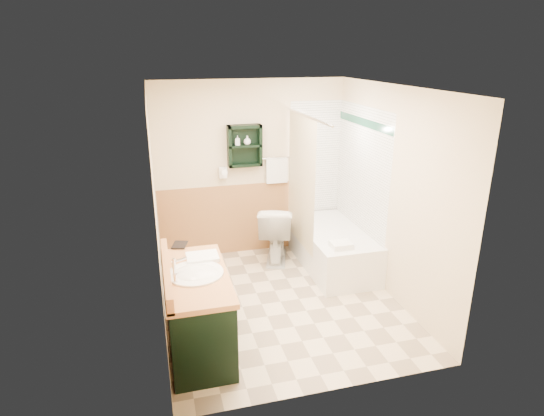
{
  "coord_description": "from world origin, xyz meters",
  "views": [
    {
      "loc": [
        -1.28,
        -4.41,
        2.75
      ],
      "look_at": [
        -0.05,
        0.2,
        1.08
      ],
      "focal_mm": 30.0,
      "sensor_mm": 36.0,
      "label": 1
    }
  ],
  "objects_px": {
    "wall_shelf": "(245,146)",
    "soap_bottle_a": "(238,143)",
    "vanity": "(198,311)",
    "soap_bottle_b": "(247,141)",
    "toilet": "(276,233)",
    "bathtub": "(333,248)",
    "hair_dryer": "(223,173)",
    "vanity_book": "(172,237)"
  },
  "relations": [
    {
      "from": "bathtub",
      "to": "soap_bottle_b",
      "type": "distance_m",
      "value": 1.82
    },
    {
      "from": "vanity_book",
      "to": "soap_bottle_b",
      "type": "distance_m",
      "value": 1.85
    },
    {
      "from": "hair_dryer",
      "to": "bathtub",
      "type": "bearing_deg",
      "value": -29.04
    },
    {
      "from": "toilet",
      "to": "soap_bottle_b",
      "type": "relative_size",
      "value": 6.68
    },
    {
      "from": "toilet",
      "to": "vanity",
      "type": "bearing_deg",
      "value": 72.31
    },
    {
      "from": "wall_shelf",
      "to": "vanity_book",
      "type": "distance_m",
      "value": 1.81
    },
    {
      "from": "hair_dryer",
      "to": "vanity_book",
      "type": "distance_m",
      "value": 1.57
    },
    {
      "from": "bathtub",
      "to": "wall_shelf",
      "type": "bearing_deg",
      "value": 145.27
    },
    {
      "from": "bathtub",
      "to": "vanity",
      "type": "bearing_deg",
      "value": -145.89
    },
    {
      "from": "wall_shelf",
      "to": "soap_bottle_a",
      "type": "distance_m",
      "value": 0.1
    },
    {
      "from": "wall_shelf",
      "to": "soap_bottle_b",
      "type": "distance_m",
      "value": 0.07
    },
    {
      "from": "wall_shelf",
      "to": "soap_bottle_a",
      "type": "height_order",
      "value": "wall_shelf"
    },
    {
      "from": "wall_shelf",
      "to": "vanity",
      "type": "height_order",
      "value": "wall_shelf"
    },
    {
      "from": "toilet",
      "to": "soap_bottle_b",
      "type": "height_order",
      "value": "soap_bottle_b"
    },
    {
      "from": "soap_bottle_a",
      "to": "vanity",
      "type": "bearing_deg",
      "value": -111.75
    },
    {
      "from": "bathtub",
      "to": "soap_bottle_b",
      "type": "height_order",
      "value": "soap_bottle_b"
    },
    {
      "from": "soap_bottle_a",
      "to": "bathtub",
      "type": "bearing_deg",
      "value": -32.22
    },
    {
      "from": "wall_shelf",
      "to": "vanity_book",
      "type": "bearing_deg",
      "value": -128.97
    },
    {
      "from": "wall_shelf",
      "to": "toilet",
      "type": "distance_m",
      "value": 1.25
    },
    {
      "from": "wall_shelf",
      "to": "soap_bottle_b",
      "type": "bearing_deg",
      "value": -8.27
    },
    {
      "from": "wall_shelf",
      "to": "vanity_book",
      "type": "xyz_separation_m",
      "value": [
        -1.06,
        -1.31,
        -0.66
      ]
    },
    {
      "from": "wall_shelf",
      "to": "vanity_book",
      "type": "relative_size",
      "value": 2.78
    },
    {
      "from": "hair_dryer",
      "to": "bathtub",
      "type": "height_order",
      "value": "hair_dryer"
    },
    {
      "from": "wall_shelf",
      "to": "vanity",
      "type": "xyz_separation_m",
      "value": [
        -0.89,
        -2.01,
        -1.15
      ]
    },
    {
      "from": "hair_dryer",
      "to": "soap_bottle_a",
      "type": "xyz_separation_m",
      "value": [
        0.21,
        -0.03,
        0.39
      ]
    },
    {
      "from": "hair_dryer",
      "to": "vanity_book",
      "type": "bearing_deg",
      "value": -119.65
    },
    {
      "from": "soap_bottle_b",
      "to": "toilet",
      "type": "bearing_deg",
      "value": -41.82
    },
    {
      "from": "hair_dryer",
      "to": "soap_bottle_a",
      "type": "bearing_deg",
      "value": -8.31
    },
    {
      "from": "hair_dryer",
      "to": "toilet",
      "type": "bearing_deg",
      "value": -25.64
    },
    {
      "from": "vanity",
      "to": "wall_shelf",
      "type": "bearing_deg",
      "value": 66.01
    },
    {
      "from": "wall_shelf",
      "to": "toilet",
      "type": "relative_size",
      "value": 0.69
    },
    {
      "from": "soap_bottle_b",
      "to": "soap_bottle_a",
      "type": "bearing_deg",
      "value": 180.0
    },
    {
      "from": "wall_shelf",
      "to": "bathtub",
      "type": "xyz_separation_m",
      "value": [
        1.03,
        -0.71,
        -1.29
      ]
    },
    {
      "from": "toilet",
      "to": "soap_bottle_b",
      "type": "distance_m",
      "value": 1.29
    },
    {
      "from": "hair_dryer",
      "to": "wall_shelf",
      "type": "bearing_deg",
      "value": -4.76
    },
    {
      "from": "vanity",
      "to": "toilet",
      "type": "xyz_separation_m",
      "value": [
        1.24,
        1.72,
        -0.01
      ]
    },
    {
      "from": "wall_shelf",
      "to": "vanity",
      "type": "distance_m",
      "value": 2.48
    },
    {
      "from": "vanity",
      "to": "bathtub",
      "type": "distance_m",
      "value": 2.32
    },
    {
      "from": "vanity_book",
      "to": "hair_dryer",
      "type": "bearing_deg",
      "value": 76.36
    },
    {
      "from": "vanity_book",
      "to": "soap_bottle_a",
      "type": "xyz_separation_m",
      "value": [
        0.97,
        1.31,
        0.7
      ]
    },
    {
      "from": "hair_dryer",
      "to": "vanity",
      "type": "bearing_deg",
      "value": -106.29
    },
    {
      "from": "wall_shelf",
      "to": "soap_bottle_b",
      "type": "xyz_separation_m",
      "value": [
        0.03,
        -0.01,
        0.06
      ]
    }
  ]
}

